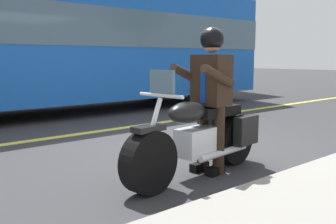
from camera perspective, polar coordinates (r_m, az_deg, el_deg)
name	(u,v)px	position (r m, az deg, el deg)	size (l,w,h in m)	color
ground_plane	(186,147)	(6.05, 2.72, -5.17)	(80.00, 80.00, 0.00)	#333335
lane_center_stripe	(116,129)	(7.60, -7.72, -2.49)	(60.00, 0.16, 0.01)	#E5DB4C
motorcycle_main	(200,138)	(4.52, 4.84, -3.86)	(2.22, 0.75, 1.26)	black
rider_main	(211,87)	(4.59, 6.34, 3.67)	(0.67, 0.60, 1.74)	black
bus_near	(82,39)	(10.19, -12.62, 10.60)	(11.05, 2.70, 3.30)	blue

